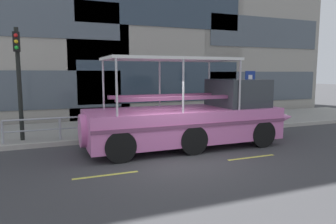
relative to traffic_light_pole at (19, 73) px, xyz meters
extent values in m
plane|color=#3D3D3F|center=(4.72, -3.83, -2.77)|extent=(120.00, 120.00, 0.00)
cube|color=#99968E|center=(4.72, 1.77, -2.68)|extent=(32.00, 4.80, 0.18)
cube|color=#B2ADA3|center=(4.72, -0.72, -2.68)|extent=(32.00, 0.18, 0.18)
cube|color=#DBD64C|center=(2.32, -4.80, -2.77)|extent=(1.80, 0.12, 0.01)
cube|color=#DBD64C|center=(7.12, -4.80, -2.77)|extent=(1.80, 0.12, 0.01)
cube|color=#4C5660|center=(-1.17, 4.54, -0.90)|extent=(12.29, 0.06, 2.05)
cube|color=#2D3D4C|center=(7.67, 4.54, -0.53)|extent=(10.25, 0.06, 2.46)
cube|color=#2D3D4C|center=(7.67, 4.54, 3.94)|extent=(10.25, 0.06, 2.46)
cube|color=#4C5660|center=(15.19, 4.54, -0.94)|extent=(8.77, 0.06, 2.02)
cube|color=#4C5660|center=(15.19, 4.54, 2.73)|extent=(8.77, 0.06, 2.02)
cylinder|color=#9EA0A8|center=(5.38, -0.38, -1.74)|extent=(12.03, 0.07, 0.07)
cylinder|color=#9EA0A8|center=(5.38, -0.38, -2.16)|extent=(12.03, 0.06, 0.06)
cylinder|color=#9EA0A8|center=(-0.63, -0.38, -2.16)|extent=(0.09, 0.09, 0.85)
cylinder|color=#9EA0A8|center=(1.37, -0.38, -2.16)|extent=(0.09, 0.09, 0.85)
cylinder|color=#9EA0A8|center=(3.38, -0.38, -2.16)|extent=(0.09, 0.09, 0.85)
cylinder|color=#9EA0A8|center=(5.38, -0.38, -2.16)|extent=(0.09, 0.09, 0.85)
cylinder|color=#9EA0A8|center=(7.38, -0.38, -2.16)|extent=(0.09, 0.09, 0.85)
cylinder|color=#9EA0A8|center=(9.39, -0.38, -2.16)|extent=(0.09, 0.09, 0.85)
cylinder|color=#9EA0A8|center=(11.39, -0.38, -2.16)|extent=(0.09, 0.09, 0.85)
cylinder|color=black|center=(0.00, 0.06, -0.45)|extent=(0.16, 0.16, 4.28)
cube|color=black|center=(0.00, -0.14, 1.15)|extent=(0.24, 0.20, 0.72)
sphere|color=red|center=(0.00, -0.25, 1.37)|extent=(0.14, 0.14, 0.14)
sphere|color=gold|center=(0.00, -0.25, 1.15)|extent=(0.14, 0.14, 0.14)
sphere|color=green|center=(0.00, -0.25, 0.93)|extent=(0.14, 0.14, 0.14)
cylinder|color=#4C4F54|center=(10.80, 0.39, -1.26)|extent=(0.08, 0.08, 2.65)
cube|color=navy|center=(10.80, 0.34, -0.28)|extent=(0.60, 0.04, 0.76)
cube|color=white|center=(10.80, 0.32, -0.28)|extent=(0.24, 0.01, 0.36)
cube|color=pink|center=(5.68, -2.57, -1.91)|extent=(7.23, 2.55, 1.18)
cone|color=pink|center=(10.11, -2.57, -1.91)|extent=(1.63, 1.12, 1.12)
cylinder|color=pink|center=(2.07, -2.57, -1.91)|extent=(0.36, 1.12, 1.12)
cube|color=#783F64|center=(5.68, -3.86, -1.76)|extent=(7.23, 0.04, 0.12)
sphere|color=white|center=(10.51, -2.57, -1.86)|extent=(0.22, 0.22, 0.22)
cube|color=#33383D|center=(8.03, -2.57, -0.78)|extent=(1.81, 2.14, 1.07)
cube|color=silver|center=(5.14, -2.57, 0.50)|extent=(4.70, 2.35, 0.10)
cylinder|color=#B2B2B7|center=(7.37, -1.45, -0.43)|extent=(0.07, 0.07, 1.77)
cylinder|color=#B2B2B7|center=(7.37, -3.69, -0.43)|extent=(0.07, 0.07, 1.77)
cylinder|color=#B2B2B7|center=(5.14, -1.45, -0.43)|extent=(0.07, 0.07, 1.77)
cylinder|color=#B2B2B7|center=(5.14, -3.69, -0.43)|extent=(0.07, 0.07, 1.77)
cylinder|color=#B2B2B7|center=(2.91, -1.45, -0.43)|extent=(0.07, 0.07, 1.77)
cylinder|color=#B2B2B7|center=(2.91, -3.69, -0.43)|extent=(0.07, 0.07, 1.77)
cube|color=#783F64|center=(5.14, -1.96, -0.87)|extent=(4.32, 0.28, 0.12)
cube|color=#783F64|center=(5.14, -3.18, -0.87)|extent=(4.32, 0.28, 0.12)
cylinder|color=black|center=(8.39, -1.40, -2.27)|extent=(1.00, 0.28, 1.00)
cylinder|color=black|center=(8.39, -3.74, -2.27)|extent=(1.00, 0.28, 1.00)
cylinder|color=black|center=(5.50, -1.40, -2.27)|extent=(1.00, 0.28, 1.00)
cylinder|color=black|center=(5.50, -3.74, -2.27)|extent=(1.00, 0.28, 1.00)
cylinder|color=black|center=(2.97, -1.40, -2.27)|extent=(1.00, 0.28, 1.00)
cylinder|color=black|center=(2.97, -3.74, -2.27)|extent=(1.00, 0.28, 1.00)
cylinder|color=#47423D|center=(8.97, 0.60, -2.18)|extent=(0.10, 0.10, 0.83)
cylinder|color=#47423D|center=(9.00, 0.76, -2.18)|extent=(0.10, 0.10, 0.83)
cube|color=navy|center=(8.99, 0.68, -1.47)|extent=(0.23, 0.34, 0.58)
cylinder|color=navy|center=(8.95, 0.48, -1.50)|extent=(0.07, 0.07, 0.53)
cylinder|color=navy|center=(9.02, 0.89, -1.50)|extent=(0.07, 0.07, 0.53)
sphere|color=tan|center=(8.99, 0.68, -1.04)|extent=(0.23, 0.23, 0.23)
camera|label=1|loc=(0.85, -13.01, 0.02)|focal=33.12mm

